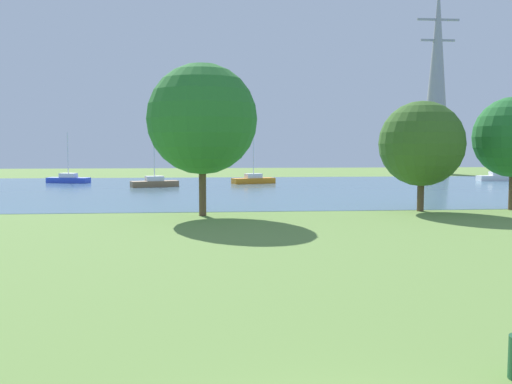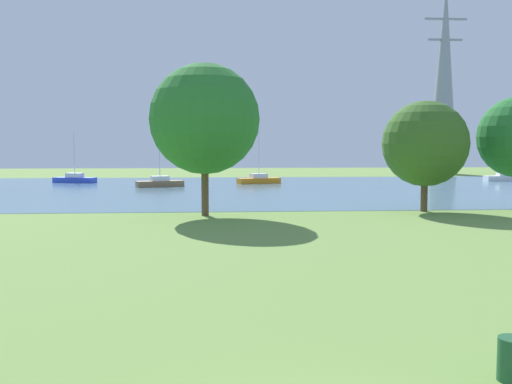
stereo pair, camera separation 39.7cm
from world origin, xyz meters
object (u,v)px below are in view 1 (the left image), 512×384
sailboat_white (498,177)px  tree_mid_shore (422,144)px  sailboat_blue (68,179)px  sailboat_orange (253,179)px  tree_east_near (202,119)px  sailboat_brown (155,183)px  electricity_pylon (437,78)px

sailboat_white → tree_mid_shore: tree_mid_shore is taller
sailboat_blue → sailboat_orange: 21.10m
tree_east_near → tree_mid_shore: (14.16, 1.27, -1.48)m
sailboat_white → sailboat_blue: bearing=179.7°
sailboat_brown → electricity_pylon: size_ratio=0.19×
sailboat_brown → sailboat_blue: bearing=145.2°
sailboat_orange → sailboat_brown: bearing=-157.7°
sailboat_brown → sailboat_white: sailboat_white is taller
sailboat_brown → sailboat_white: (40.45, 6.90, 0.01)m
sailboat_orange → sailboat_white: sailboat_white is taller
electricity_pylon → sailboat_orange: bearing=-145.3°
electricity_pylon → tree_east_near: bearing=-125.0°
sailboat_white → electricity_pylon: 22.40m
sailboat_blue → tree_mid_shore: 42.95m
tree_east_near → sailboat_brown: bearing=101.5°
sailboat_white → tree_mid_shore: bearing=-124.7°
sailboat_white → tree_east_near: tree_east_near is taller
sailboat_white → tree_mid_shore: 37.47m
sailboat_brown → sailboat_blue: (-10.32, 7.18, 0.00)m
sailboat_white → tree_east_near: 47.95m
sailboat_blue → electricity_pylon: (50.02, 17.35, 13.82)m
sailboat_orange → electricity_pylon: size_ratio=0.22×
sailboat_blue → electricity_pylon: size_ratio=0.20×
sailboat_blue → tree_east_near: tree_east_near is taller
sailboat_brown → electricity_pylon: electricity_pylon is taller
sailboat_blue → sailboat_white: (50.78, -0.28, 0.01)m
sailboat_orange → tree_mid_shore: size_ratio=0.89×
sailboat_white → tree_east_near: bearing=-138.0°
sailboat_blue → sailboat_white: 50.78m
sailboat_blue → sailboat_orange: (20.91, -2.83, 0.01)m
sailboat_orange → tree_mid_shore: bearing=-72.9°
sailboat_white → electricity_pylon: bearing=92.5°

